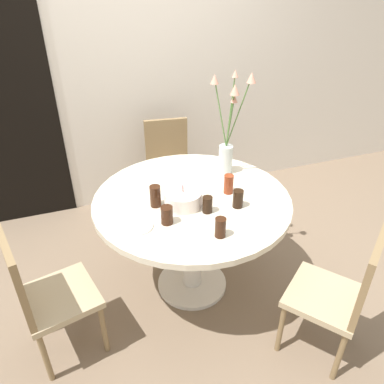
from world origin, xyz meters
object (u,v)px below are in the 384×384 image
chair_right_flank (169,165)px  flower_vase (228,138)px  drink_glass_2 (155,196)px  drink_glass_1 (238,199)px  drink_glass_5 (207,205)px  drink_glass_3 (229,184)px  birthday_cake (183,198)px  drink_glass_0 (220,227)px  chair_near_front (42,292)px  drink_glass_4 (167,215)px  side_plate (138,226)px  chair_far_back (342,292)px

chair_right_flank → flower_vase: (0.21, -0.76, 0.54)m
drink_glass_2 → drink_glass_1: bearing=-21.0°
drink_glass_2 → drink_glass_5: bearing=-31.9°
drink_glass_2 → drink_glass_3: 0.48m
birthday_cake → drink_glass_5: size_ratio=2.28×
drink_glass_0 → drink_glass_5: 0.24m
drink_glass_2 → chair_right_flank: bearing=69.4°
chair_near_front → drink_glass_4: (0.74, 0.03, 0.33)m
drink_glass_3 → drink_glass_4: size_ratio=1.17×
flower_vase → drink_glass_0: bearing=-116.9°
chair_right_flank → side_plate: size_ratio=5.16×
flower_vase → drink_glass_0: 0.76m
drink_glass_1 → drink_glass_4: 0.46m
side_plate → drink_glass_5: size_ratio=1.67×
chair_near_front → chair_right_flank: bearing=-55.8°
chair_right_flank → side_plate: chair_right_flank is taller
birthday_cake → drink_glass_0: 0.37m
chair_right_flank → drink_glass_4: 1.29m
chair_right_flank → chair_far_back: 1.84m
chair_far_back → flower_vase: (-0.26, 1.02, 0.54)m
birthday_cake → drink_glass_5: 0.16m
chair_right_flank → drink_glass_4: size_ratio=8.23×
drink_glass_0 → drink_glass_4: (-0.24, 0.21, -0.00)m
drink_glass_3 → drink_glass_0: bearing=-120.1°
drink_glass_2 → drink_glass_4: 0.20m
drink_glass_3 → birthday_cake: bearing=-173.1°
drink_glass_0 → drink_glass_5: drink_glass_0 is taller
chair_far_back → drink_glass_3: 0.91m
side_plate → drink_glass_3: (0.64, 0.17, 0.06)m
drink_glass_4 → drink_glass_2: bearing=94.2°
chair_right_flank → chair_near_front: bearing=-124.2°
chair_far_back → flower_vase: bearing=-112.8°
chair_right_flank → drink_glass_0: (-0.12, -1.41, 0.33)m
chair_right_flank → drink_glass_1: bearing=-77.7°
drink_glass_2 → drink_glass_3: bearing=-1.3°
side_plate → drink_glass_2: 0.24m
chair_far_back → drink_glass_0: size_ratio=7.73×
flower_vase → birthday_cake: bearing=-145.5°
chair_near_front → chair_far_back: size_ratio=1.00×
chair_far_back → side_plate: bearing=-68.3°
side_plate → drink_glass_4: drink_glass_4 is taller
flower_vase → drink_glass_4: size_ratio=6.65×
chair_near_front → drink_glass_3: drink_glass_3 is taller
birthday_cake → drink_glass_0: (0.09, -0.36, 0.01)m
drink_glass_0 → drink_glass_3: (0.23, 0.40, 0.01)m
drink_glass_5 → drink_glass_1: bearing=-2.9°
drink_glass_2 → drink_glass_5: 0.32m
drink_glass_4 → chair_near_front: bearing=-177.7°
flower_vase → drink_glass_5: flower_vase is taller
drink_glass_2 → birthday_cake: bearing=-17.3°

